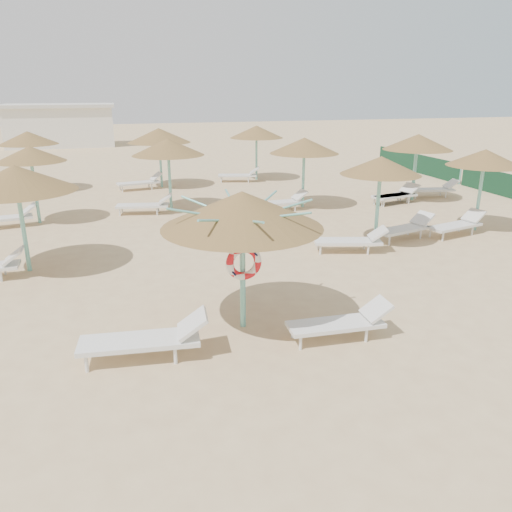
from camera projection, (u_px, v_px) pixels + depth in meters
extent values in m
plane|color=tan|center=(242.00, 330.00, 9.73)|extent=(120.00, 120.00, 0.00)
cylinder|color=#6CBCAF|center=(243.00, 272.00, 9.53)|extent=(0.11, 0.11, 2.27)
cone|color=olive|center=(242.00, 209.00, 9.14)|extent=(3.02, 3.02, 0.68)
cylinder|color=#6CBCAF|center=(242.00, 223.00, 9.22)|extent=(0.20, 0.20, 0.12)
cylinder|color=#6CBCAF|center=(278.00, 210.00, 9.33)|extent=(1.37, 0.04, 0.35)
cylinder|color=#6CBCAF|center=(260.00, 205.00, 9.73)|extent=(1.00, 1.00, 0.35)
cylinder|color=#6CBCAF|center=(233.00, 204.00, 9.79)|extent=(0.04, 1.37, 0.35)
cylinder|color=#6CBCAF|center=(211.00, 208.00, 9.48)|extent=(1.00, 1.00, 0.35)
cylinder|color=#6CBCAF|center=(205.00, 215.00, 8.97)|extent=(1.37, 0.04, 0.35)
cylinder|color=#6CBCAF|center=(221.00, 220.00, 8.58)|extent=(1.00, 1.00, 0.35)
cylinder|color=#6CBCAF|center=(252.00, 221.00, 8.52)|extent=(0.04, 1.37, 0.35)
cylinder|color=#6CBCAF|center=(276.00, 217.00, 8.83)|extent=(1.00, 1.00, 0.35)
torus|color=red|center=(244.00, 263.00, 9.37)|extent=(0.69, 0.15, 0.69)
cylinder|color=silver|center=(87.00, 364.00, 8.25)|extent=(0.06, 0.06, 0.30)
cylinder|color=silver|center=(91.00, 348.00, 8.75)|extent=(0.06, 0.06, 0.30)
cylinder|color=silver|center=(175.00, 356.00, 8.50)|extent=(0.06, 0.06, 0.30)
cylinder|color=silver|center=(174.00, 341.00, 9.00)|extent=(0.06, 0.06, 0.30)
cube|color=silver|center=(140.00, 341.00, 8.58)|extent=(2.10, 0.85, 0.09)
cube|color=silver|center=(192.00, 323.00, 8.66)|extent=(0.58, 0.69, 0.39)
cylinder|color=silver|center=(300.00, 343.00, 8.95)|extent=(0.06, 0.06, 0.27)
cylinder|color=silver|center=(293.00, 331.00, 9.39)|extent=(0.06, 0.06, 0.27)
cylinder|color=silver|center=(366.00, 335.00, 9.24)|extent=(0.06, 0.06, 0.27)
cylinder|color=silver|center=(356.00, 324.00, 9.67)|extent=(0.06, 0.06, 0.27)
cube|color=silver|center=(336.00, 324.00, 9.28)|extent=(1.82, 0.66, 0.08)
cube|color=silver|center=(376.00, 309.00, 9.39)|extent=(0.48, 0.59, 0.35)
cylinder|color=#6CBCAF|center=(23.00, 228.00, 12.51)|extent=(0.11, 0.11, 2.30)
cone|color=olive|center=(16.00, 178.00, 12.11)|extent=(2.86, 2.86, 0.64)
cylinder|color=#6CBCAF|center=(17.00, 188.00, 12.19)|extent=(0.20, 0.20, 0.12)
cylinder|color=silver|center=(1.00, 276.00, 12.11)|extent=(0.06, 0.06, 0.28)
cylinder|color=silver|center=(5.00, 269.00, 12.56)|extent=(0.06, 0.06, 0.28)
cube|color=silver|center=(13.00, 256.00, 12.28)|extent=(0.49, 0.60, 0.36)
cylinder|color=#6CBCAF|center=(35.00, 190.00, 17.08)|extent=(0.11, 0.11, 2.30)
cone|color=olive|center=(30.00, 154.00, 16.69)|extent=(2.30, 2.30, 0.52)
cylinder|color=#6CBCAF|center=(31.00, 161.00, 16.76)|extent=(0.20, 0.20, 0.12)
cylinder|color=silver|center=(21.00, 224.00, 16.77)|extent=(0.06, 0.06, 0.28)
cylinder|color=silver|center=(20.00, 220.00, 17.20)|extent=(0.06, 0.06, 0.28)
cube|color=silver|center=(2.00, 219.00, 16.70)|extent=(1.98, 0.94, 0.08)
cube|color=silver|center=(28.00, 209.00, 16.97)|extent=(0.58, 0.68, 0.36)
cylinder|color=#6CBCAF|center=(32.00, 166.00, 22.29)|extent=(0.11, 0.11, 2.30)
cone|color=olive|center=(28.00, 138.00, 21.90)|extent=(2.54, 2.54, 0.57)
cylinder|color=#6CBCAF|center=(29.00, 143.00, 21.97)|extent=(0.20, 0.20, 0.12)
cylinder|color=silver|center=(21.00, 191.00, 22.04)|extent=(0.06, 0.06, 0.28)
cylinder|color=silver|center=(20.00, 189.00, 22.45)|extent=(0.06, 0.06, 0.28)
cube|color=silver|center=(6.00, 187.00, 21.91)|extent=(2.00, 1.12, 0.08)
cube|color=silver|center=(26.00, 180.00, 22.26)|extent=(0.63, 0.71, 0.36)
cylinder|color=#6CBCAF|center=(170.00, 180.00, 18.92)|extent=(0.11, 0.11, 2.30)
cone|color=olive|center=(168.00, 147.00, 18.52)|extent=(2.70, 2.70, 0.61)
cylinder|color=#6CBCAF|center=(168.00, 153.00, 18.60)|extent=(0.20, 0.20, 0.12)
cylinder|color=silver|center=(120.00, 212.00, 18.29)|extent=(0.06, 0.06, 0.28)
cylinder|color=silver|center=(122.00, 209.00, 18.76)|extent=(0.06, 0.06, 0.28)
cylinder|color=silver|center=(157.00, 212.00, 18.41)|extent=(0.06, 0.06, 0.28)
cylinder|color=silver|center=(158.00, 208.00, 18.88)|extent=(0.06, 0.06, 0.28)
cube|color=silver|center=(142.00, 206.00, 18.54)|extent=(1.98, 0.95, 0.08)
cube|color=silver|center=(165.00, 199.00, 18.54)|extent=(0.58, 0.68, 0.36)
cylinder|color=#6CBCAF|center=(161.00, 163.00, 23.31)|extent=(0.11, 0.11, 2.30)
cone|color=olive|center=(159.00, 135.00, 22.91)|extent=(2.89, 2.89, 0.65)
cylinder|color=#6CBCAF|center=(159.00, 141.00, 22.99)|extent=(0.20, 0.20, 0.12)
cylinder|color=silver|center=(122.00, 189.00, 22.44)|extent=(0.06, 0.06, 0.28)
cylinder|color=silver|center=(120.00, 187.00, 22.86)|extent=(0.06, 0.06, 0.28)
cylinder|color=silver|center=(152.00, 187.00, 23.01)|extent=(0.06, 0.06, 0.28)
cylinder|color=silver|center=(149.00, 185.00, 23.43)|extent=(0.06, 0.06, 0.28)
cube|color=silver|center=(138.00, 183.00, 22.93)|extent=(1.98, 0.97, 0.08)
cube|color=silver|center=(156.00, 176.00, 23.22)|extent=(0.59, 0.68, 0.36)
cylinder|color=#6CBCAF|center=(378.00, 207.00, 14.62)|extent=(0.11, 0.11, 2.30)
cone|color=olive|center=(381.00, 165.00, 14.22)|extent=(2.31, 2.31, 0.52)
cylinder|color=#6CBCAF|center=(380.00, 173.00, 14.30)|extent=(0.20, 0.20, 0.12)
cylinder|color=silver|center=(320.00, 250.00, 14.06)|extent=(0.06, 0.06, 0.28)
cylinder|color=silver|center=(318.00, 245.00, 14.53)|extent=(0.06, 0.06, 0.28)
cylinder|color=silver|center=(368.00, 250.00, 14.06)|extent=(0.06, 0.06, 0.28)
cylinder|color=silver|center=(364.00, 245.00, 14.53)|extent=(0.06, 0.06, 0.28)
cube|color=silver|center=(348.00, 241.00, 14.24)|extent=(2.00, 1.10, 0.08)
cube|color=silver|center=(378.00, 233.00, 14.16)|extent=(0.63, 0.71, 0.36)
cylinder|color=silver|center=(389.00, 241.00, 14.90)|extent=(0.06, 0.06, 0.28)
cylinder|color=silver|center=(377.00, 237.00, 15.31)|extent=(0.06, 0.06, 0.28)
cylinder|color=silver|center=(421.00, 234.00, 15.57)|extent=(0.06, 0.06, 0.28)
cylinder|color=silver|center=(408.00, 231.00, 15.97)|extent=(0.06, 0.06, 0.28)
cube|color=silver|center=(403.00, 229.00, 15.44)|extent=(2.00, 1.10, 0.08)
cube|color=silver|center=(422.00, 218.00, 15.78)|extent=(0.63, 0.71, 0.36)
cylinder|color=#6CBCAF|center=(303.00, 178.00, 19.38)|extent=(0.11, 0.11, 2.30)
cone|color=olive|center=(304.00, 146.00, 18.98)|extent=(2.65, 2.65, 0.60)
cylinder|color=#6CBCAF|center=(304.00, 152.00, 19.06)|extent=(0.20, 0.20, 0.12)
cylinder|color=silver|center=(262.00, 210.00, 18.57)|extent=(0.06, 0.06, 0.28)
cylinder|color=silver|center=(257.00, 208.00, 19.01)|extent=(0.06, 0.06, 0.28)
cylinder|color=silver|center=(295.00, 208.00, 19.02)|extent=(0.06, 0.06, 0.28)
cylinder|color=silver|center=(290.00, 205.00, 19.47)|extent=(0.06, 0.06, 0.28)
cube|color=silver|center=(279.00, 203.00, 19.00)|extent=(1.95, 0.78, 0.08)
cube|color=silver|center=(300.00, 195.00, 19.21)|extent=(0.54, 0.64, 0.36)
cylinder|color=#6CBCAF|center=(256.00, 157.00, 25.27)|extent=(0.11, 0.11, 2.30)
cone|color=olive|center=(256.00, 132.00, 24.87)|extent=(2.67, 2.67, 0.60)
cylinder|color=#6CBCAF|center=(256.00, 137.00, 24.95)|extent=(0.20, 0.20, 0.12)
cylinder|color=silver|center=(221.00, 180.00, 24.70)|extent=(0.06, 0.06, 0.28)
cylinder|color=silver|center=(222.00, 178.00, 25.17)|extent=(0.06, 0.06, 0.28)
cylinder|color=silver|center=(248.00, 180.00, 24.72)|extent=(0.06, 0.06, 0.28)
cylinder|color=silver|center=(248.00, 178.00, 25.20)|extent=(0.06, 0.06, 0.28)
cube|color=silver|center=(237.00, 175.00, 24.89)|extent=(1.99, 1.08, 0.08)
cube|color=silver|center=(254.00, 171.00, 24.83)|extent=(0.62, 0.70, 0.36)
cylinder|color=#6CBCAF|center=(479.00, 196.00, 16.19)|extent=(0.11, 0.11, 2.30)
cone|color=olive|center=(485.00, 158.00, 15.80)|extent=(2.34, 2.34, 0.53)
cylinder|color=#6CBCAF|center=(484.00, 165.00, 15.87)|extent=(0.20, 0.20, 0.12)
cylinder|color=silver|center=(443.00, 237.00, 15.29)|extent=(0.06, 0.06, 0.28)
cylinder|color=silver|center=(430.00, 233.00, 15.71)|extent=(0.06, 0.06, 0.28)
cylinder|color=silver|center=(472.00, 231.00, 15.92)|extent=(0.06, 0.06, 0.28)
cylinder|color=silver|center=(459.00, 227.00, 16.33)|extent=(0.06, 0.06, 0.28)
cube|color=silver|center=(455.00, 226.00, 15.81)|extent=(1.99, 1.05, 0.08)
cube|color=silver|center=(474.00, 215.00, 16.13)|extent=(0.61, 0.70, 0.36)
cylinder|color=#6CBCAF|center=(414.00, 173.00, 20.58)|extent=(0.11, 0.11, 2.30)
cone|color=olive|center=(417.00, 142.00, 20.19)|extent=(2.46, 2.46, 0.55)
cylinder|color=#6CBCAF|center=(417.00, 148.00, 20.26)|extent=(0.20, 0.20, 0.12)
cylinder|color=silver|center=(384.00, 204.00, 19.66)|extent=(0.06, 0.06, 0.28)
cylinder|color=silver|center=(375.00, 201.00, 20.06)|extent=(0.06, 0.06, 0.28)
cylinder|color=silver|center=(407.00, 200.00, 20.34)|extent=(0.06, 0.06, 0.28)
cylinder|color=silver|center=(398.00, 198.00, 20.74)|extent=(0.06, 0.06, 0.28)
cube|color=silver|center=(394.00, 196.00, 20.20)|extent=(2.00, 1.14, 0.08)
cube|color=silver|center=(409.00, 188.00, 20.56)|extent=(0.64, 0.71, 0.36)
cylinder|color=#6CBCAF|center=(415.00, 173.00, 20.59)|extent=(0.11, 0.11, 2.30)
cone|color=olive|center=(418.00, 142.00, 20.19)|extent=(2.78, 2.78, 0.63)
cylinder|color=#6CBCAF|center=(417.00, 148.00, 20.27)|extent=(0.20, 0.20, 0.12)
cylinder|color=silver|center=(382.00, 203.00, 19.74)|extent=(0.06, 0.06, 0.28)
cylinder|color=silver|center=(374.00, 201.00, 20.17)|extent=(0.06, 0.06, 0.28)
cylinder|color=silver|center=(409.00, 200.00, 20.27)|extent=(0.06, 0.06, 0.28)
cylinder|color=silver|center=(401.00, 198.00, 20.70)|extent=(0.06, 0.06, 0.28)
cube|color=silver|center=(394.00, 196.00, 20.21)|extent=(1.97, 0.91, 0.08)
cube|color=silver|center=(411.00, 188.00, 20.47)|extent=(0.57, 0.67, 0.36)
cylinder|color=silver|center=(416.00, 195.00, 21.15)|extent=(0.06, 0.06, 0.28)
cylinder|color=silver|center=(411.00, 193.00, 21.62)|extent=(0.06, 0.06, 0.28)
cylinder|color=silver|center=(446.00, 195.00, 21.30)|extent=(0.06, 0.06, 0.28)
cylinder|color=silver|center=(440.00, 192.00, 21.77)|extent=(0.06, 0.06, 0.28)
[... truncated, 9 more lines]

